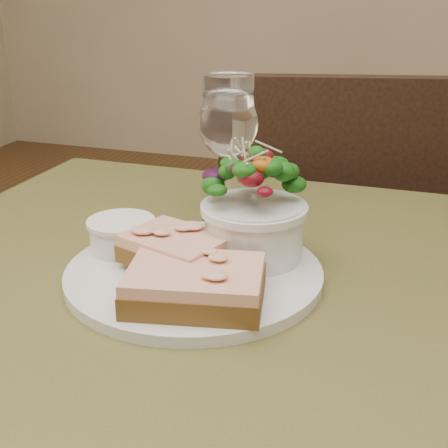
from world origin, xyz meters
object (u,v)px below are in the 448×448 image
(ramekin, at_px, (122,233))
(chair_far, at_px, (320,340))
(salad_bowl, at_px, (254,206))
(cafe_table, at_px, (209,374))
(sandwich_back, at_px, (176,249))
(wine_glass, at_px, (228,127))
(dinner_plate, at_px, (194,273))
(sandwich_front, at_px, (195,285))

(ramekin, bearing_deg, chair_far, 77.64)
(chair_far, distance_m, salad_bowl, 0.80)
(cafe_table, relative_size, salad_bowl, 6.30)
(sandwich_back, bearing_deg, salad_bowl, 57.87)
(cafe_table, height_order, chair_far, chair_far)
(cafe_table, distance_m, wine_glass, 0.31)
(dinner_plate, xyz_separation_m, sandwich_front, (0.03, -0.07, 0.02))
(sandwich_front, bearing_deg, cafe_table, 82.38)
(cafe_table, relative_size, sandwich_front, 5.54)
(cafe_table, bearing_deg, sandwich_back, 158.59)
(chair_far, xyz_separation_m, salad_bowl, (0.01, -0.60, 0.53))
(chair_far, relative_size, wine_glass, 5.14)
(wine_glass, bearing_deg, ramekin, -114.55)
(cafe_table, distance_m, ramekin, 0.18)
(ramekin, bearing_deg, sandwich_back, -19.52)
(chair_far, height_order, ramekin, chair_far)
(sandwich_front, relative_size, sandwich_back, 1.18)
(ramekin, height_order, salad_bowl, salad_bowl)
(ramekin, bearing_deg, cafe_table, -20.19)
(chair_far, height_order, salad_bowl, chair_far)
(sandwich_back, bearing_deg, dinner_plate, 38.66)
(chair_far, bearing_deg, dinner_plate, 72.42)
(chair_far, xyz_separation_m, sandwich_front, (-0.02, -0.72, 0.49))
(cafe_table, bearing_deg, wine_glass, 102.68)
(sandwich_back, height_order, ramekin, sandwich_back)
(sandwich_front, bearing_deg, wine_glass, 89.71)
(sandwich_front, relative_size, salad_bowl, 1.14)
(chair_far, relative_size, salad_bowl, 7.09)
(dinner_plate, xyz_separation_m, ramekin, (-0.10, 0.02, 0.03))
(ramekin, relative_size, salad_bowl, 0.56)
(cafe_table, bearing_deg, ramekin, 159.81)
(chair_far, relative_size, sandwich_front, 6.23)
(dinner_plate, height_order, sandwich_back, sandwich_back)
(ramekin, relative_size, wine_glass, 0.41)
(sandwich_front, bearing_deg, sandwich_back, 115.36)
(chair_far, height_order, sandwich_front, chair_far)
(chair_far, xyz_separation_m, wine_glass, (-0.06, -0.47, 0.58))
(chair_far, distance_m, sandwich_front, 0.86)
(sandwich_back, distance_m, ramekin, 0.08)
(chair_far, distance_m, sandwich_back, 0.82)
(dinner_plate, relative_size, salad_bowl, 2.15)
(cafe_table, height_order, sandwich_front, sandwich_front)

